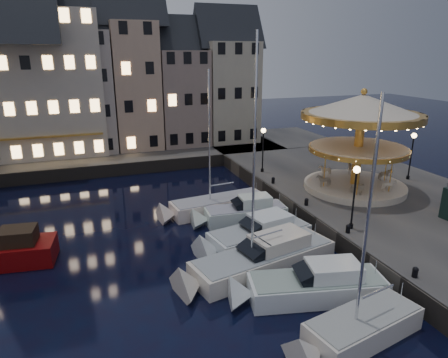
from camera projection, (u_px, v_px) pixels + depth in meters
name	position (u px, v px, depth m)	size (l,w,h in m)	color
ground	(255.00, 273.00, 22.98)	(160.00, 160.00, 0.00)	black
quay_east	(381.00, 199.00, 32.66)	(16.00, 56.00, 1.30)	#474442
quay_north	(90.00, 158.00, 45.29)	(44.00, 12.00, 1.30)	#474442
quaywall_e	(295.00, 212.00, 30.09)	(0.15, 44.00, 1.30)	#47423A
quaywall_n	(113.00, 170.00, 40.56)	(48.00, 0.15, 1.30)	#47423A
streetlamp_b	(355.00, 188.00, 24.97)	(0.44, 0.44, 4.17)	black
streetlamp_c	(263.00, 144.00, 37.06)	(0.44, 0.44, 4.17)	black
streetlamp_d	(412.00, 149.00, 34.88)	(0.44, 0.44, 4.17)	black
bollard_a	(415.00, 272.00, 20.14)	(0.30, 0.30, 0.57)	black
bollard_b	(348.00, 228.00, 25.06)	(0.30, 0.30, 0.57)	black
bollard_c	(306.00, 201.00, 29.54)	(0.30, 0.30, 0.57)	black
bollard_d	(273.00, 180.00, 34.47)	(0.30, 0.30, 0.57)	black
townhouse_nb	(23.00, 90.00, 42.80)	(6.16, 8.00, 13.80)	gray
townhouse_nc	(82.00, 83.00, 44.60)	(6.82, 8.00, 14.80)	#A6988E
townhouse_nd	(134.00, 78.00, 46.30)	(5.50, 8.00, 15.80)	tan
townhouse_ne	(180.00, 89.00, 48.51)	(6.16, 8.00, 12.80)	gray
townhouse_nf	(227.00, 84.00, 50.31)	(6.82, 8.00, 13.80)	#ACA28D
hotel_corner	(21.00, 75.00, 42.36)	(17.60, 9.00, 16.80)	#C0B3A2
motorboat_a	(354.00, 331.00, 17.46)	(6.68, 3.26, 10.99)	beige
motorboat_b	(309.00, 287.00, 20.53)	(8.10, 3.92, 2.15)	silver
motorboat_c	(259.00, 260.00, 23.12)	(9.98, 4.51, 13.23)	beige
motorboat_d	(254.00, 237.00, 26.11)	(7.90, 3.84, 2.15)	silver
motorboat_e	(240.00, 214.00, 29.79)	(7.14, 2.50, 2.15)	silver
motorboat_f	(212.00, 206.00, 31.50)	(8.76, 3.14, 11.58)	beige
carousel	(361.00, 124.00, 31.45)	(9.38, 9.38, 8.21)	beige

